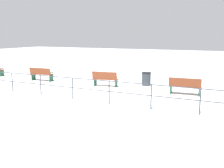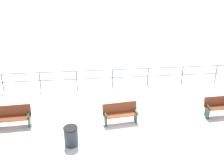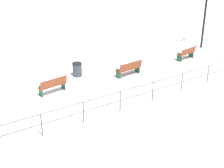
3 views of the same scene
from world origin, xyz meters
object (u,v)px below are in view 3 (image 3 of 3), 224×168
at_px(bench_second, 129,68).
at_px(bench_third, 53,85).
at_px(bench_nearest, 186,53).
at_px(trash_bin, 77,69).
at_px(lamppost_near, 206,7).

bearing_deg(bench_second, bench_third, 83.95).
bearing_deg(bench_second, bench_nearest, -91.66).
distance_m(bench_nearest, bench_third, 9.57).
xyz_separation_m(bench_second, trash_bin, (1.61, 2.62, -0.05)).
bearing_deg(bench_third, trash_bin, -63.52).
relative_size(bench_nearest, bench_third, 0.90).
bearing_deg(bench_third, lamppost_near, -90.96).
bearing_deg(lamppost_near, bench_nearest, 114.85).
relative_size(bench_nearest, trash_bin, 1.76).
relative_size(bench_third, lamppost_near, 0.35).
bearing_deg(bench_second, trash_bin, 54.80).
distance_m(bench_second, trash_bin, 3.08).
height_order(lamppost_near, trash_bin, lamppost_near).
distance_m(bench_third, trash_bin, 2.58).
height_order(bench_nearest, bench_third, bench_third).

